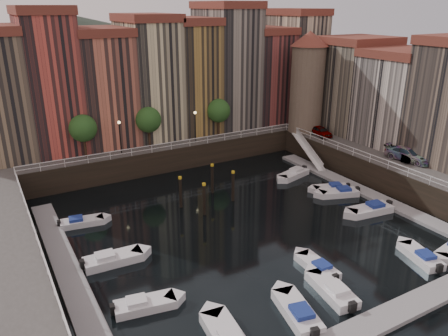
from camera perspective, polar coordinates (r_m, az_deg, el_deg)
ground at (r=43.11m, az=1.78°, el=-7.15°), size 200.00×200.00×0.00m
quay_far at (r=64.54m, az=-10.34°, el=3.53°), size 80.00×20.00×3.00m
quay_right at (r=59.85m, az=26.43°, el=0.29°), size 20.00×36.00×3.00m
dock_left at (r=37.42m, az=-19.61°, el=-12.87°), size 2.00×28.00×0.35m
dock_right at (r=51.96m, az=17.83°, el=-2.96°), size 2.00×28.00×0.35m
dock_near at (r=32.20m, az=18.66°, el=-18.84°), size 30.00×2.00×0.35m
mountains at (r=144.63m, az=-21.66°, el=14.39°), size 145.00×100.00×18.00m
far_terrace at (r=61.33m, az=-7.13°, el=11.90°), size 48.70×10.30×17.50m
right_terrace at (r=59.94m, az=22.29°, el=8.98°), size 9.30×24.30×14.00m
corner_tower at (r=62.51m, az=10.82°, el=11.15°), size 5.20×5.20×13.80m
promenade_trees at (r=55.67m, az=-9.21°, el=6.31°), size 21.20×3.20×5.20m
street_lamps at (r=55.05m, az=-8.47°, el=5.45°), size 10.36×0.36×4.18m
railings at (r=45.41m, az=-1.38°, el=-0.42°), size 36.08×34.04×0.52m
gangway at (r=59.27m, az=10.92°, el=2.38°), size 2.78×8.32×3.73m
mooring_pilings at (r=46.40m, az=-2.12°, el=-2.81°), size 5.94×4.79×3.78m
boat_left_1 at (r=32.51m, az=-10.47°, el=-17.14°), size 4.63×2.34×1.04m
boat_left_2 at (r=37.84m, az=-14.45°, el=-11.47°), size 5.07×2.05×1.15m
boat_left_4 at (r=44.72m, az=-18.17°, el=-6.71°), size 4.36×2.15×0.98m
boat_right_1 at (r=47.28m, az=18.63°, el=-5.16°), size 5.14×2.42×1.16m
boat_right_2 at (r=50.47m, az=14.87°, el=-3.13°), size 4.66×3.00×1.05m
boat_right_3 at (r=51.53m, az=13.88°, el=-2.57°), size 4.29×2.89×0.97m
boat_right_4 at (r=54.70m, az=9.11°, el=-0.79°), size 4.86×2.83×1.09m
boat_near_1 at (r=31.70m, az=9.61°, el=-18.12°), size 2.78×5.16×1.15m
boat_near_2 at (r=34.23m, az=13.99°, el=-15.21°), size 2.43×5.05×1.13m
boat_near_3 at (r=40.64m, az=24.36°, el=-10.47°), size 2.60×4.59×1.03m
car_a at (r=61.48m, az=12.54°, el=4.62°), size 2.03×4.05×1.32m
car_b at (r=55.09m, az=22.22°, el=1.72°), size 2.75×4.42×1.37m
car_c at (r=54.60m, az=22.92°, el=1.57°), size 2.97×5.66×1.56m
boat_extra_536 at (r=36.66m, az=12.16°, el=-12.49°), size 1.71×4.37×1.00m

